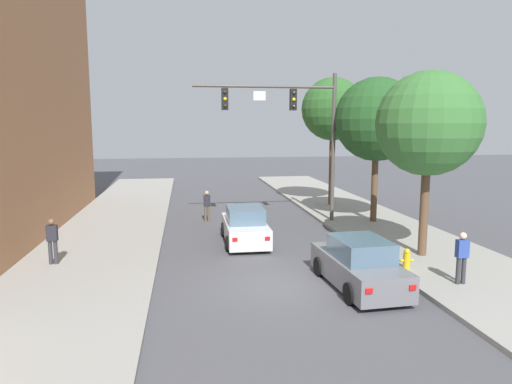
# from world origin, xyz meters

# --- Properties ---
(ground_plane) EXTENTS (120.00, 120.00, 0.00)m
(ground_plane) POSITION_xyz_m (0.00, 0.00, 0.00)
(ground_plane) COLOR #4C4C51
(sidewalk_left) EXTENTS (5.00, 60.00, 0.15)m
(sidewalk_left) POSITION_xyz_m (-6.50, 0.00, 0.07)
(sidewalk_left) COLOR #99968E
(sidewalk_left) RESTS_ON ground
(sidewalk_right) EXTENTS (5.00, 60.00, 0.15)m
(sidewalk_right) POSITION_xyz_m (6.50, 0.00, 0.07)
(sidewalk_right) COLOR #99968E
(sidewalk_right) RESTS_ON ground
(traffic_signal_mast) EXTENTS (7.22, 0.38, 7.50)m
(traffic_signal_mast) POSITION_xyz_m (2.53, 9.01, 5.37)
(traffic_signal_mast) COLOR #514C47
(traffic_signal_mast) RESTS_ON sidewalk_right
(car_lead_white) EXTENTS (1.87, 4.25, 1.60)m
(car_lead_white) POSITION_xyz_m (-0.44, 5.51, 0.72)
(car_lead_white) COLOR silver
(car_lead_white) RESTS_ON ground
(car_following_grey) EXTENTS (2.00, 4.32, 1.60)m
(car_following_grey) POSITION_xyz_m (2.35, -0.57, 0.72)
(car_following_grey) COLOR slate
(car_following_grey) RESTS_ON ground
(pedestrian_sidewalk_left_walker) EXTENTS (0.36, 0.22, 1.64)m
(pedestrian_sidewalk_left_walker) POSITION_xyz_m (-7.65, 2.99, 1.06)
(pedestrian_sidewalk_left_walker) COLOR #333338
(pedestrian_sidewalk_left_walker) RESTS_ON sidewalk_left
(pedestrian_crossing_road) EXTENTS (0.36, 0.22, 1.64)m
(pedestrian_crossing_road) POSITION_xyz_m (-1.84, 10.33, 0.91)
(pedestrian_crossing_road) COLOR brown
(pedestrian_crossing_road) RESTS_ON ground
(pedestrian_sidewalk_right_walker) EXTENTS (0.36, 0.22, 1.64)m
(pedestrian_sidewalk_right_walker) POSITION_xyz_m (5.47, -1.14, 1.06)
(pedestrian_sidewalk_right_walker) COLOR #333338
(pedestrian_sidewalk_right_walker) RESTS_ON sidewalk_right
(fire_hydrant) EXTENTS (0.48, 0.24, 0.72)m
(fire_hydrant) POSITION_xyz_m (4.52, 0.53, 0.51)
(fire_hydrant) COLOR gold
(fire_hydrant) RESTS_ON sidewalk_right
(street_tree_nearest) EXTENTS (3.85, 3.85, 6.89)m
(street_tree_nearest) POSITION_xyz_m (5.93, 2.09, 5.10)
(street_tree_nearest) COLOR brown
(street_tree_nearest) RESTS_ON sidewalk_right
(street_tree_second) EXTENTS (4.21, 4.21, 7.31)m
(street_tree_second) POSITION_xyz_m (6.63, 8.39, 5.34)
(street_tree_second) COLOR brown
(street_tree_second) RESTS_ON sidewalk_right
(street_tree_third) EXTENTS (3.82, 3.82, 7.81)m
(street_tree_third) POSITION_xyz_m (6.05, 13.65, 6.02)
(street_tree_third) COLOR brown
(street_tree_third) RESTS_ON sidewalk_right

